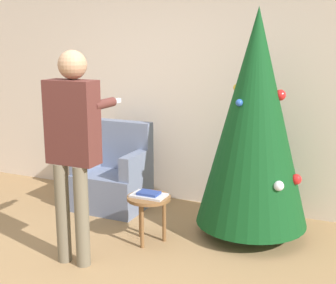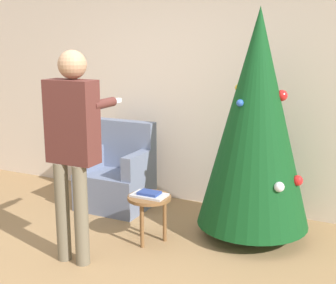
{
  "view_description": "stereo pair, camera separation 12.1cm",
  "coord_description": "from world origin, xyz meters",
  "px_view_note": "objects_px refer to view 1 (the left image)",
  "views": [
    {
      "loc": [
        1.98,
        -2.68,
        1.89
      ],
      "look_at": [
        0.34,
        0.94,
        0.99
      ],
      "focal_mm": 50.0,
      "sensor_mm": 36.0,
      "label": 1
    },
    {
      "loc": [
        2.09,
        -2.63,
        1.89
      ],
      "look_at": [
        0.34,
        0.94,
        0.99
      ],
      "focal_mm": 50.0,
      "sensor_mm": 36.0,
      "label": 2
    }
  ],
  "objects_px": {
    "armchair": "(114,177)",
    "side_stool": "(149,204)",
    "person_standing": "(73,138)",
    "christmas_tree": "(255,119)"
  },
  "relations": [
    {
      "from": "armchair",
      "to": "side_stool",
      "type": "height_order",
      "value": "armchair"
    },
    {
      "from": "armchair",
      "to": "side_stool",
      "type": "bearing_deg",
      "value": -41.05
    },
    {
      "from": "person_standing",
      "to": "side_stool",
      "type": "bearing_deg",
      "value": 55.9
    },
    {
      "from": "armchair",
      "to": "person_standing",
      "type": "xyz_separation_m",
      "value": [
        0.38,
        -1.26,
        0.74
      ]
    },
    {
      "from": "christmas_tree",
      "to": "side_stool",
      "type": "distance_m",
      "value": 1.26
    },
    {
      "from": "armchair",
      "to": "side_stool",
      "type": "xyz_separation_m",
      "value": [
        0.78,
        -0.68,
        0.03
      ]
    },
    {
      "from": "side_stool",
      "to": "person_standing",
      "type": "bearing_deg",
      "value": -124.1
    },
    {
      "from": "armchair",
      "to": "person_standing",
      "type": "bearing_deg",
      "value": -73.18
    },
    {
      "from": "armchair",
      "to": "person_standing",
      "type": "relative_size",
      "value": 0.54
    },
    {
      "from": "christmas_tree",
      "to": "side_stool",
      "type": "height_order",
      "value": "christmas_tree"
    }
  ]
}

